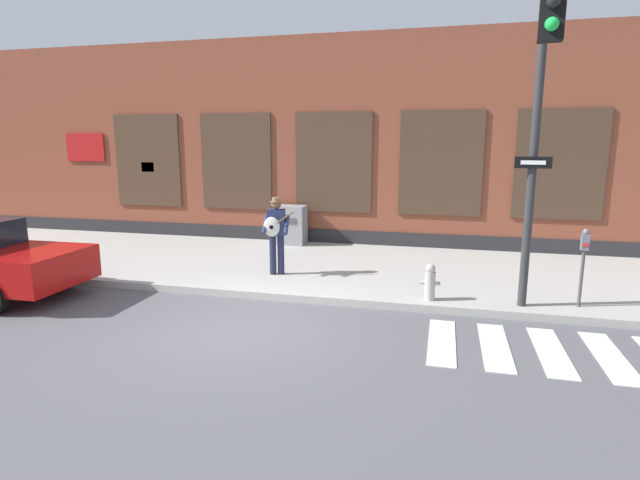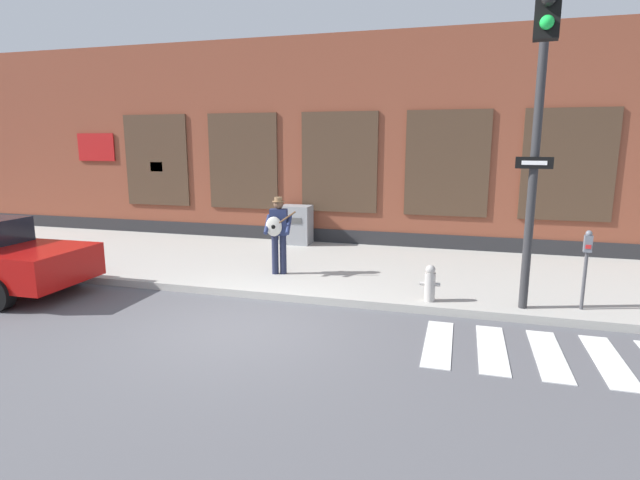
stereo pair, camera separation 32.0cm
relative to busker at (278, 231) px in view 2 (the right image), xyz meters
The scene contains 9 objects.
ground_plane 3.22m from the busker, 81.29° to the right, with size 160.00×160.00×0.00m, color #56565B.
sidewalk 1.69m from the busker, 69.54° to the left, with size 28.00×5.28×0.15m.
building_backdrop 6.16m from the busker, 85.55° to the left, with size 28.00×4.06×6.07m.
crosswalk 6.75m from the busker, 24.12° to the right, with size 5.20×1.90×0.01m.
busker is the anchor object (origin of this frame).
traffic_light 5.88m from the busker, 21.34° to the right, with size 0.71×2.53×5.07m.
parking_meter 6.13m from the busker, ahead, with size 0.13×0.11×1.44m.
utility_box 3.51m from the busker, 101.98° to the left, with size 0.88×0.64×1.13m.
fire_hydrant 3.65m from the busker, 17.31° to the right, with size 0.38×0.20×0.70m.
Camera 2 is at (3.46, -7.32, 3.09)m, focal length 28.00 mm.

